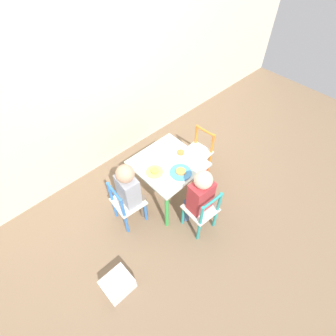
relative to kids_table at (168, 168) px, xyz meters
name	(u,v)px	position (x,y,z in m)	size (l,w,h in m)	color
ground_plane	(168,194)	(0.00, 0.00, -0.42)	(6.00, 6.00, 0.00)	#7F664C
house_wall	(98,43)	(0.00, 0.87, 0.88)	(6.00, 0.06, 2.60)	beige
kids_table	(168,168)	(0.00, 0.00, 0.00)	(0.57, 0.57, 0.50)	silver
chair_teal	(202,211)	(-0.03, -0.48, -0.16)	(0.28, 0.28, 0.53)	silver
chair_blue	(126,204)	(-0.48, 0.05, -0.16)	(0.28, 0.28, 0.53)	silver
chair_orange	(198,153)	(0.48, 0.03, -0.16)	(0.28, 0.28, 0.53)	silver
child_front	(199,195)	(-0.03, -0.42, 0.03)	(0.21, 0.22, 0.75)	#4C608E
child_left	(130,189)	(-0.42, 0.04, 0.02)	(0.22, 0.21, 0.74)	#7A6B5B
plate_front	(181,172)	(0.00, -0.16, 0.09)	(0.19, 0.19, 0.03)	#4C9EE0
plate_left	(155,171)	(-0.16, 0.00, 0.09)	(0.15, 0.15, 0.03)	#EADB66
plate_right	(181,153)	(0.16, 0.00, 0.09)	(0.15, 0.15, 0.03)	white
storage_bin	(118,284)	(-0.94, -0.40, -0.35)	(0.23, 0.20, 0.15)	silver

